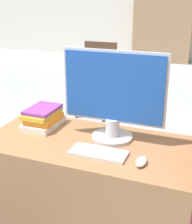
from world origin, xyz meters
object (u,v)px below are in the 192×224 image
(far_chair, at_px, (97,76))
(book_stack, at_px, (43,118))
(monitor, at_px, (113,95))
(keyboard, at_px, (99,153))
(mouse, at_px, (141,161))

(far_chair, bearing_deg, book_stack, -82.15)
(monitor, bearing_deg, keyboard, -91.60)
(monitor, height_order, mouse, monitor)
(monitor, bearing_deg, book_stack, 178.91)
(book_stack, bearing_deg, monitor, -1.09)
(mouse, distance_m, book_stack, 0.74)
(far_chair, bearing_deg, keyboard, -72.89)
(monitor, height_order, far_chair, monitor)
(monitor, bearing_deg, far_chair, 113.14)
(keyboard, bearing_deg, monitor, 88.40)
(monitor, xyz_separation_m, mouse, (0.23, -0.24, -0.25))
(mouse, bearing_deg, keyboard, 174.64)
(book_stack, bearing_deg, far_chair, 101.87)
(book_stack, xyz_separation_m, far_chair, (-0.45, 2.15, -0.27))
(mouse, bearing_deg, monitor, 134.33)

